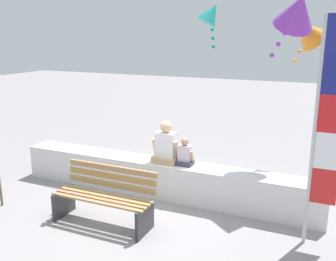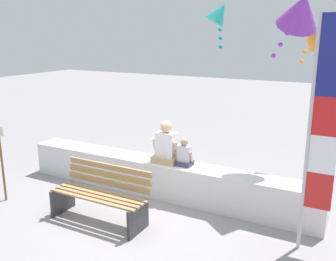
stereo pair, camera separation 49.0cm
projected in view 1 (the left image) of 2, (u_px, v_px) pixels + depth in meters
name	position (u px, v px, depth m)	size (l,w,h in m)	color
ground_plane	(138.00, 215.00, 6.25)	(40.00, 40.00, 0.00)	gray
seawall_ledge	(161.00, 178.00, 6.96)	(5.78, 0.53, 0.66)	silver
park_bench	(105.00, 198.00, 5.91)	(1.63, 0.61, 0.88)	#A07B4E
person_adult	(166.00, 146.00, 6.75)	(0.51, 0.37, 0.78)	tan
person_child	(185.00, 154.00, 6.64)	(0.33, 0.24, 0.51)	#38394E
flag_banner	(325.00, 123.00, 4.93)	(0.39, 0.05, 3.18)	#B7B7BC
kite_orange	(307.00, 32.00, 6.68)	(0.86, 0.83, 0.93)	orange
kite_teal	(211.00, 14.00, 8.38)	(0.77, 0.75, 1.07)	teal
kite_purple	(298.00, 11.00, 6.20)	(1.04, 1.10, 1.18)	purple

